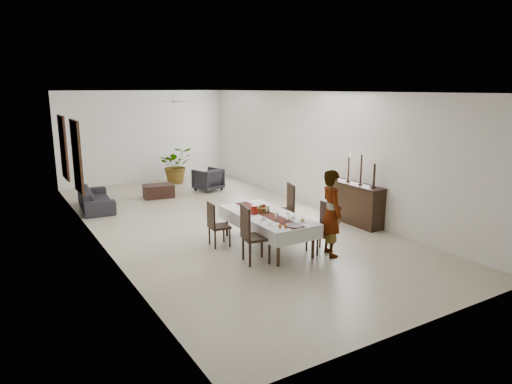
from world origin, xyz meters
name	(u,v)px	position (x,y,z in m)	size (l,w,h in m)	color
floor	(223,222)	(0.00, 0.00, 0.00)	(6.00, 12.00, 0.00)	beige
ceiling	(220,92)	(0.00, 0.00, 3.20)	(6.00, 12.00, 0.02)	silver
wall_back	(145,137)	(0.00, 6.00, 1.60)	(6.00, 0.02, 3.20)	white
wall_front	(424,218)	(0.00, -6.00, 1.60)	(6.00, 0.02, 3.20)	white
wall_left	(94,170)	(-3.00, 0.00, 1.60)	(0.02, 12.00, 3.20)	white
wall_right	(319,150)	(3.00, 0.00, 1.60)	(0.02, 12.00, 3.20)	white
dining_table_top	(267,216)	(0.00, -2.07, 0.67)	(0.93, 2.23, 0.05)	black
table_leg_fl	(278,250)	(-0.41, -3.13, 0.32)	(0.06, 0.06, 0.65)	black
table_leg_fr	(313,243)	(0.41, -3.13, 0.32)	(0.06, 0.06, 0.65)	black
table_leg_bl	(227,222)	(-0.40, -1.01, 0.32)	(0.06, 0.06, 0.65)	black
table_leg_br	(258,217)	(0.42, -1.01, 0.32)	(0.06, 0.06, 0.65)	black
tablecloth_top	(267,214)	(0.00, -2.07, 0.70)	(1.10, 2.39, 0.01)	white
tablecloth_drape_left	(244,224)	(-0.54, -2.07, 0.57)	(0.01, 2.39, 0.28)	silver
tablecloth_drape_right	(288,217)	(0.55, -2.07, 0.57)	(0.01, 2.39, 0.28)	white
tablecloth_drape_near	(300,236)	(0.00, -3.26, 0.57)	(1.10, 0.01, 0.28)	silver
tablecloth_drape_far	(240,208)	(0.01, -0.88, 0.57)	(1.10, 0.01, 0.28)	white
table_runner	(267,214)	(0.00, -2.07, 0.71)	(0.32, 2.32, 0.00)	#5E251A
red_pitcher	(254,210)	(-0.23, -1.93, 0.80)	(0.14, 0.14, 0.19)	maroon
pitcher_handle	(251,210)	(-0.31, -1.93, 0.80)	(0.11, 0.11, 0.02)	maroon
wine_glass_near	(288,217)	(0.11, -2.67, 0.79)	(0.06, 0.06, 0.16)	white
wine_glass_mid	(277,217)	(-0.09, -2.58, 0.79)	(0.06, 0.06, 0.16)	silver
wine_glass_far	(268,210)	(0.05, -2.02, 0.79)	(0.06, 0.06, 0.16)	silver
teacup_right	(293,217)	(0.28, -2.63, 0.73)	(0.08, 0.08, 0.06)	white
saucer_right	(293,218)	(0.28, -2.63, 0.71)	(0.14, 0.14, 0.01)	white
teacup_left	(264,219)	(-0.28, -2.39, 0.73)	(0.08, 0.08, 0.06)	silver
saucer_left	(264,220)	(-0.28, -2.39, 0.71)	(0.14, 0.14, 0.01)	white
plate_near_right	(302,222)	(0.31, -2.91, 0.71)	(0.22, 0.22, 0.01)	silver
bread_near_right	(303,220)	(0.31, -2.91, 0.74)	(0.08, 0.08, 0.08)	tan
plate_near_left	(274,224)	(-0.28, -2.77, 0.71)	(0.22, 0.22, 0.01)	white
plate_far_left	(243,210)	(-0.29, -1.56, 0.71)	(0.22, 0.22, 0.01)	silver
serving_tray	(294,226)	(0.00, -3.05, 0.72)	(0.33, 0.33, 0.02)	#444449
jam_jar_a	(286,226)	(-0.20, -3.07, 0.74)	(0.06, 0.06, 0.07)	#954A15
jam_jar_b	(280,226)	(-0.30, -3.02, 0.74)	(0.06, 0.06, 0.07)	#974316
fruit_basket	(263,209)	(0.05, -1.84, 0.75)	(0.28, 0.28, 0.09)	brown
fruit_red	(264,206)	(0.08, -1.82, 0.82)	(0.08, 0.08, 0.08)	maroon
fruit_green	(261,206)	(0.01, -1.81, 0.82)	(0.07, 0.07, 0.07)	#538929
chair_right_near_seat	(319,231)	(0.73, -2.91, 0.45)	(0.43, 0.43, 0.05)	black
chair_right_near_leg_fl	(331,243)	(0.91, -3.08, 0.21)	(0.04, 0.04, 0.43)	black
chair_right_near_leg_fr	(320,238)	(0.91, -2.73, 0.21)	(0.04, 0.04, 0.43)	black
chair_right_near_leg_bl	(317,246)	(0.56, -3.08, 0.21)	(0.04, 0.04, 0.43)	black
chair_right_near_leg_br	(307,241)	(0.56, -2.73, 0.21)	(0.04, 0.04, 0.43)	black
chair_right_near_back	(327,215)	(0.93, -2.91, 0.75)	(0.43, 0.04, 0.55)	black
chair_right_far_seat	(282,211)	(0.83, -1.40, 0.50)	(0.48, 0.48, 0.05)	black
chair_right_far_leg_fl	(292,224)	(0.97, -1.64, 0.24)	(0.05, 0.05, 0.47)	black
chair_right_far_leg_fr	(287,219)	(1.08, -1.27, 0.24)	(0.05, 0.05, 0.47)	black
chair_right_far_leg_bl	(276,225)	(0.59, -1.54, 0.24)	(0.05, 0.05, 0.47)	black
chair_right_far_leg_br	(271,220)	(0.70, -1.16, 0.24)	(0.05, 0.05, 0.47)	black
chair_right_far_back	(291,197)	(1.04, -1.46, 0.82)	(0.48, 0.04, 0.61)	black
chair_left_near_seat	(256,237)	(-0.66, -2.73, 0.50)	(0.48, 0.48, 0.05)	black
chair_left_near_leg_fl	(243,248)	(-0.82, -2.50, 0.24)	(0.05, 0.05, 0.47)	black
chair_left_near_leg_fr	(250,255)	(-0.88, -2.89, 0.24)	(0.05, 0.05, 0.47)	black
chair_left_near_leg_bl	(262,246)	(-0.43, -2.57, 0.24)	(0.05, 0.05, 0.47)	black
chair_left_near_leg_br	(269,252)	(-0.50, -2.96, 0.24)	(0.05, 0.05, 0.47)	black
chair_left_near_back	(245,222)	(-0.87, -2.69, 0.83)	(0.48, 0.04, 0.61)	black
chair_left_far_seat	(219,227)	(-0.84, -1.53, 0.42)	(0.40, 0.40, 0.05)	black
chair_left_far_leg_fl	(209,236)	(-1.00, -1.35, 0.20)	(0.04, 0.04, 0.40)	black
chair_left_far_leg_fr	(215,240)	(-1.02, -1.68, 0.20)	(0.04, 0.04, 0.40)	black
chair_left_far_leg_bl	(224,233)	(-0.67, -1.37, 0.20)	(0.04, 0.04, 0.40)	black
chair_left_far_leg_br	(230,238)	(-0.69, -1.70, 0.20)	(0.04, 0.04, 0.40)	black
chair_left_far_back	(211,215)	(-1.03, -1.51, 0.70)	(0.40, 0.04, 0.52)	black
woman	(332,213)	(0.83, -3.16, 0.87)	(0.63, 0.42, 1.74)	gray
sideboard_body	(355,204)	(2.78, -1.75, 0.49)	(0.43, 1.62, 0.97)	black
sideboard_top	(356,184)	(2.78, -1.75, 0.99)	(0.47, 1.68, 0.03)	black
candlestick_near_base	(374,187)	(2.78, -2.34, 1.02)	(0.11, 0.11, 0.03)	black
candlestick_near_shaft	(374,175)	(2.78, -2.34, 1.31)	(0.05, 0.05, 0.54)	black
candlestick_near_candle	(375,162)	(2.78, -2.34, 1.62)	(0.04, 0.04, 0.09)	white
candlestick_mid_base	(360,184)	(2.78, -1.91, 1.02)	(0.11, 0.11, 0.03)	black
candlestick_mid_shaft	(361,169)	(2.78, -1.91, 1.39)	(0.05, 0.05, 0.70)	black
candlestick_mid_candle	(362,153)	(2.78, -1.91, 1.78)	(0.04, 0.04, 0.09)	beige
candlestick_far_base	(348,181)	(2.78, -1.48, 1.02)	(0.11, 0.11, 0.03)	black
candlestick_far_shaft	(349,169)	(2.78, -1.48, 1.33)	(0.05, 0.05, 0.59)	black
candlestick_far_candle	(350,155)	(2.78, -1.48, 1.67)	(0.04, 0.04, 0.09)	silver
sofa	(96,198)	(-2.43, 2.99, 0.29)	(2.02, 0.79, 0.59)	#27252A
armchair	(208,180)	(1.22, 3.46, 0.36)	(0.78, 0.80, 0.73)	#272429
coffee_table	(159,191)	(-0.49, 3.37, 0.20)	(0.90, 0.60, 0.40)	black
potted_plant	(176,165)	(0.81, 5.18, 0.64)	(1.15, 1.00, 1.28)	#3C6327
mirror_frame_near	(77,157)	(-2.96, 2.20, 1.60)	(0.06, 1.05, 1.85)	black
mirror_glass_near	(78,157)	(-2.92, 2.20, 1.60)	(0.01, 0.90, 1.70)	white
mirror_frame_far	(63,148)	(-2.96, 4.30, 1.60)	(0.06, 1.05, 1.85)	black
mirror_glass_far	(65,147)	(-2.92, 4.30, 1.60)	(0.01, 0.90, 1.70)	white
fan_rod	(174,94)	(0.00, 3.00, 3.10)	(0.04, 0.04, 0.20)	silver
fan_hub	(175,101)	(0.00, 3.00, 2.90)	(0.16, 0.16, 0.08)	silver
fan_blade_n	(170,101)	(0.00, 3.35, 2.90)	(0.10, 0.55, 0.01)	white
fan_blade_s	(179,102)	(0.00, 2.65, 2.90)	(0.10, 0.55, 0.01)	silver
fan_blade_e	(186,101)	(0.35, 3.00, 2.90)	(0.55, 0.10, 0.01)	silver
fan_blade_w	(163,102)	(-0.35, 3.00, 2.90)	(0.55, 0.10, 0.01)	silver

